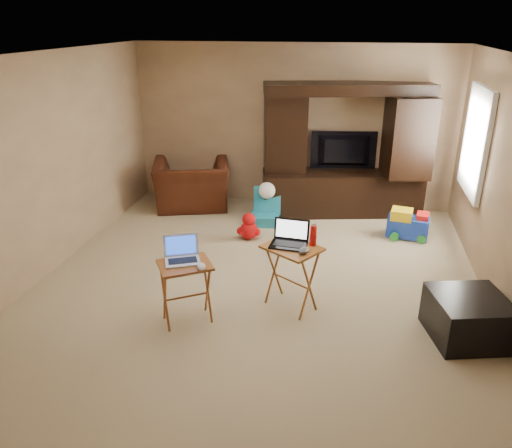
% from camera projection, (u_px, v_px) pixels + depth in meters
% --- Properties ---
extents(floor, '(5.50, 5.50, 0.00)m').
position_uv_depth(floor, '(259.00, 281.00, 5.80)').
color(floor, '#C4B387').
rests_on(floor, ground).
extents(ceiling, '(5.50, 5.50, 0.00)m').
position_uv_depth(ceiling, '(260.00, 55.00, 4.84)').
color(ceiling, silver).
rests_on(ceiling, ground).
extents(wall_back, '(5.00, 0.00, 5.00)m').
position_uv_depth(wall_back, '(292.00, 127.00, 7.81)').
color(wall_back, tan).
rests_on(wall_back, ground).
extents(wall_front, '(5.00, 0.00, 5.00)m').
position_uv_depth(wall_front, '(170.00, 320.00, 2.82)').
color(wall_front, tan).
rests_on(wall_front, ground).
extents(wall_left, '(0.00, 5.50, 5.50)m').
position_uv_depth(wall_left, '(47.00, 166.00, 5.76)').
color(wall_left, tan).
rests_on(wall_left, ground).
extents(wall_right, '(0.00, 5.50, 5.50)m').
position_uv_depth(wall_right, '(510.00, 193.00, 4.88)').
color(wall_right, tan).
rests_on(wall_right, ground).
extents(window_pane, '(0.00, 1.20, 1.20)m').
position_uv_depth(window_pane, '(477.00, 142.00, 6.23)').
color(window_pane, white).
rests_on(window_pane, ground).
extents(window_frame, '(0.06, 1.14, 1.34)m').
position_uv_depth(window_frame, '(476.00, 141.00, 6.23)').
color(window_frame, white).
rests_on(window_frame, ground).
extents(entertainment_center, '(2.49, 1.11, 1.98)m').
position_uv_depth(entertainment_center, '(344.00, 151.00, 7.46)').
color(entertainment_center, black).
rests_on(entertainment_center, floor).
extents(television, '(1.01, 0.28, 0.58)m').
position_uv_depth(television, '(344.00, 151.00, 7.59)').
color(television, black).
rests_on(television, entertainment_center).
extents(recliner, '(1.40, 1.30, 0.75)m').
position_uv_depth(recliner, '(192.00, 185.00, 7.93)').
color(recliner, '#461C0F').
rests_on(recliner, floor).
extents(child_rocker, '(0.45, 0.50, 0.53)m').
position_uv_depth(child_rocker, '(265.00, 207.00, 7.31)').
color(child_rocker, teal).
rests_on(child_rocker, floor).
extents(plush_toy, '(0.35, 0.29, 0.38)m').
position_uv_depth(plush_toy, '(249.00, 226.00, 6.83)').
color(plush_toy, red).
rests_on(plush_toy, floor).
extents(push_toy, '(0.62, 0.49, 0.42)m').
position_uv_depth(push_toy, '(408.00, 223.00, 6.87)').
color(push_toy, blue).
rests_on(push_toy, floor).
extents(ottoman, '(0.81, 0.81, 0.43)m').
position_uv_depth(ottoman, '(468.00, 318.00, 4.70)').
color(ottoman, black).
rests_on(ottoman, floor).
extents(tray_table_left, '(0.63, 0.59, 0.64)m').
position_uv_depth(tray_table_left, '(186.00, 293.00, 4.92)').
color(tray_table_left, '#9B5425').
rests_on(tray_table_left, floor).
extents(tray_table_right, '(0.68, 0.65, 0.70)m').
position_uv_depth(tray_table_right, '(291.00, 277.00, 5.16)').
color(tray_table_right, '#A76428').
rests_on(tray_table_right, floor).
extents(laptop_left, '(0.42, 0.39, 0.24)m').
position_uv_depth(laptop_left, '(182.00, 251.00, 4.79)').
color(laptop_left, silver).
rests_on(laptop_left, tray_table_left).
extents(laptop_right, '(0.39, 0.32, 0.24)m').
position_uv_depth(laptop_right, '(289.00, 235.00, 5.00)').
color(laptop_right, black).
rests_on(laptop_right, tray_table_right).
extents(mouse_left, '(0.13, 0.15, 0.05)m').
position_uv_depth(mouse_left, '(201.00, 267.00, 4.69)').
color(mouse_left, silver).
rests_on(mouse_left, tray_table_left).
extents(mouse_right, '(0.13, 0.16, 0.06)m').
position_uv_depth(mouse_right, '(304.00, 250.00, 4.88)').
color(mouse_right, '#414146').
rests_on(mouse_right, tray_table_right).
extents(water_bottle, '(0.07, 0.07, 0.21)m').
position_uv_depth(water_bottle, '(313.00, 236.00, 5.02)').
color(water_bottle, red).
rests_on(water_bottle, tray_table_right).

